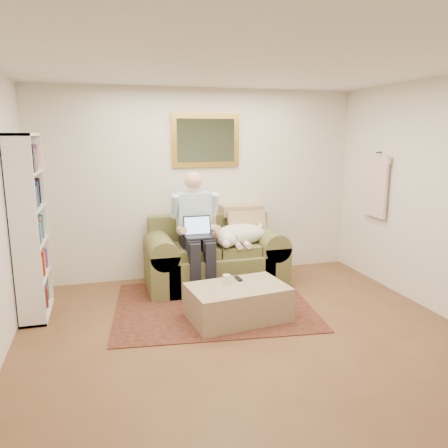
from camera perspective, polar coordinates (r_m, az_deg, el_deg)
name	(u,v)px	position (r m, az deg, el deg)	size (l,w,h in m)	color
room_shell	(251,210)	(4.06, 3.49, 1.89)	(4.51, 5.00, 2.61)	brown
rug	(213,306)	(5.23, -1.42, -10.60)	(2.26, 1.80, 0.01)	black
sofa	(215,262)	(5.86, -1.22, -4.94)	(1.81, 0.92, 1.08)	olive
seated_man	(197,233)	(5.53, -3.53, -1.18)	(0.59, 0.85, 1.52)	#8CC3D8
laptop	(198,231)	(5.45, -3.37, -0.96)	(0.35, 0.28, 0.25)	black
sleeping_dog	(240,234)	(5.77, 2.11, -1.33)	(0.74, 0.47, 0.28)	white
ottoman	(238,302)	(4.83, 1.79, -10.20)	(1.04, 0.66, 0.38)	tan
coffee_mug	(227,279)	(4.82, 0.34, -7.23)	(0.08, 0.08, 0.10)	white
tv_remote	(238,279)	(4.96, 1.88, -7.15)	(0.05, 0.15, 0.02)	black
bookshelf	(30,227)	(5.18, -24.06, -0.35)	(0.28, 0.80, 2.00)	white
wall_mirror	(206,140)	(6.06, -2.40, 10.85)	(0.94, 0.04, 0.72)	gold
hanging_shirt	(376,183)	(6.16, 19.18, 5.10)	(0.06, 0.52, 0.90)	beige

